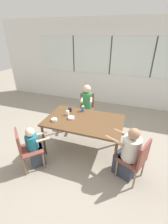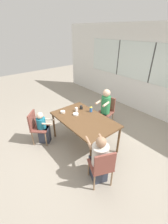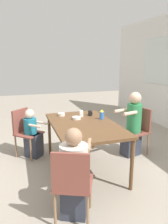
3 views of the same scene
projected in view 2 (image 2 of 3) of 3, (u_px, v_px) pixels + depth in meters
name	position (u px, v px, depth m)	size (l,w,h in m)	color
ground_plane	(84.00, 143.00, 3.90)	(16.00, 16.00, 0.00)	gray
wall_back_with_windows	(151.00, 72.00, 4.69)	(8.40, 0.08, 2.80)	silver
dining_table	(84.00, 121.00, 3.55)	(1.58, 0.96, 0.76)	brown
chair_for_woman_green_shirt	(107.00, 109.00, 4.50)	(0.49, 0.49, 0.85)	brown
chair_for_man_blue_shirt	(102.00, 166.00, 2.64)	(0.53, 0.53, 0.85)	brown
chair_for_toddler	(36.00, 125.00, 3.75)	(0.57, 0.57, 0.85)	brown
person_woman_green_shirt	(105.00, 110.00, 4.36)	(0.38, 0.52, 1.16)	#333847
person_man_blue_shirt	(99.00, 160.00, 2.81)	(0.63, 0.50, 1.03)	#333847
person_toddler	(43.00, 129.00, 3.79)	(0.44, 0.44, 0.87)	#333847
coffee_mug	(81.00, 107.00, 3.92)	(0.08, 0.07, 0.09)	black
sippy_cup	(91.00, 109.00, 3.78)	(0.07, 0.07, 0.16)	blue
milk_carton_small	(76.00, 109.00, 3.81)	(0.06, 0.06, 0.10)	silver
bowl_white_shallow	(76.00, 114.00, 3.67)	(0.14, 0.14, 0.04)	white
bowl_cereal	(63.00, 112.00, 3.76)	(0.12, 0.12, 0.05)	silver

